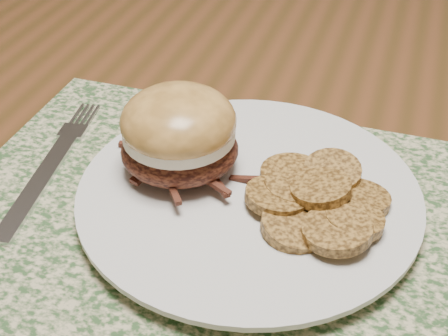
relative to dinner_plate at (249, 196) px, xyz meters
The scene contains 5 objects.
placemat 0.03m from the dinner_plate, 121.85° to the right, with size 0.45×0.33×0.00m, color #2E4F28.
dinner_plate is the anchor object (origin of this frame).
pork_sandwich 0.08m from the dinner_plate, behind, with size 0.13×0.12×0.07m.
roasted_potatoes 0.06m from the dinner_plate, ahead, with size 0.13×0.14×0.03m.
fork 0.18m from the dinner_plate, behind, with size 0.05×0.20×0.00m.
Camera 1 is at (-0.09, -0.55, 1.09)m, focal length 50.00 mm.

